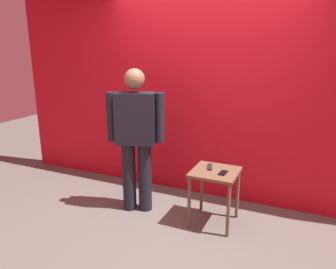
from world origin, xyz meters
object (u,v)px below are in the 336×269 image
standing_person (136,134)px  tv_remote (210,167)px  side_table (215,180)px  cell_phone (223,173)px

standing_person → tv_remote: (0.84, 0.13, -0.31)m
side_table → tv_remote: size_ratio=3.59×
standing_person → tv_remote: bearing=8.6°
cell_phone → tv_remote: (-0.17, 0.10, 0.01)m
side_table → cell_phone: size_ratio=4.24×
standing_person → side_table: size_ratio=2.72×
standing_person → cell_phone: (1.01, 0.03, -0.31)m
standing_person → tv_remote: standing_person is taller
standing_person → cell_phone: standing_person is taller
cell_phone → side_table: bearing=162.3°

